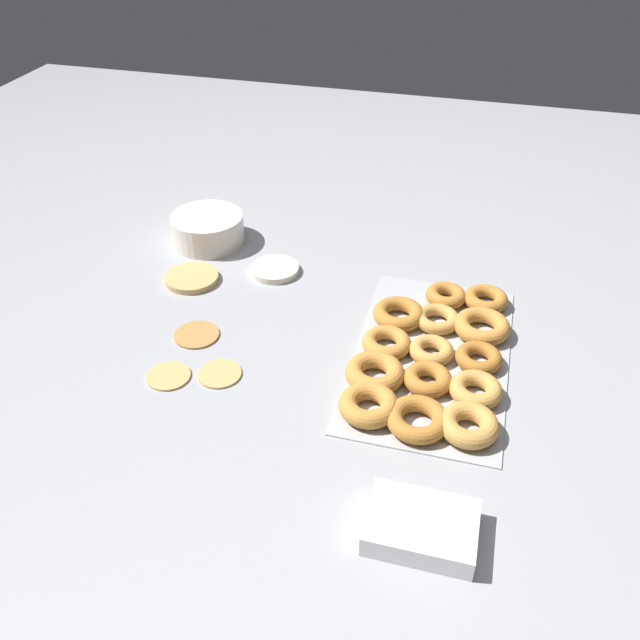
% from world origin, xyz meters
% --- Properties ---
extents(ground_plane, '(3.00, 3.00, 0.00)m').
position_xyz_m(ground_plane, '(0.00, 0.00, 0.00)').
color(ground_plane, '#9EA0A5').
extents(pancake_0, '(0.08, 0.08, 0.01)m').
position_xyz_m(pancake_0, '(-0.20, 0.14, 0.00)').
color(pancake_0, tan).
rests_on(pancake_0, ground_plane).
extents(pancake_1, '(0.12, 0.12, 0.01)m').
position_xyz_m(pancake_1, '(0.11, 0.23, 0.01)').
color(pancake_1, tan).
rests_on(pancake_1, ground_plane).
extents(pancake_2, '(0.09, 0.09, 0.01)m').
position_xyz_m(pancake_2, '(-0.07, 0.14, 0.00)').
color(pancake_2, '#B27F42').
rests_on(pancake_2, ground_plane).
extents(pancake_3, '(0.11, 0.11, 0.01)m').
position_xyz_m(pancake_3, '(0.20, 0.06, 0.01)').
color(pancake_3, beige).
rests_on(pancake_3, ground_plane).
extents(pancake_4, '(0.08, 0.08, 0.01)m').
position_xyz_m(pancake_4, '(-0.17, 0.05, 0.00)').
color(pancake_4, tan).
rests_on(pancake_4, ground_plane).
extents(donut_tray, '(0.51, 0.29, 0.04)m').
position_xyz_m(donut_tray, '(-0.04, -0.32, 0.02)').
color(donut_tray, '#ADAFB5').
rests_on(donut_tray, ground_plane).
extents(batter_bowl, '(0.17, 0.17, 0.07)m').
position_xyz_m(batter_bowl, '(0.29, 0.26, 0.04)').
color(batter_bowl, silver).
rests_on(batter_bowl, ground_plane).
extents(container_stack, '(0.11, 0.16, 0.04)m').
position_xyz_m(container_stack, '(-0.42, -0.36, 0.02)').
color(container_stack, white).
rests_on(container_stack, ground_plane).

